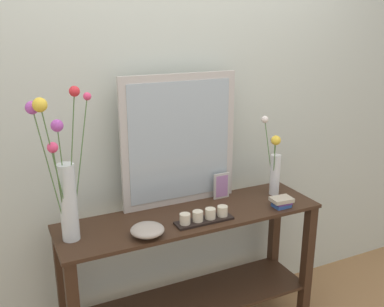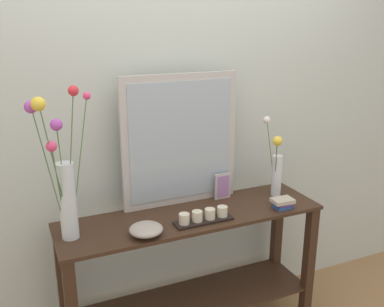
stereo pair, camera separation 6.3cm
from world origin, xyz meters
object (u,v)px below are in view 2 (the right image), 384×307
Objects in this scene: decorative_bowl at (146,229)px; book_stack at (283,203)px; mirror_leaning at (181,141)px; candle_tray at (204,217)px; console_table at (192,263)px; picture_frame_small at (223,186)px; tall_vase_left at (64,182)px; vase_right at (276,163)px.

decorative_bowl is 1.35× the size of book_stack.
mirror_leaning reaches higher than candle_tray.
picture_frame_small is (0.26, 0.13, 0.38)m from console_table.
decorative_bowl is (-0.32, -0.02, 0.01)m from candle_tray.
picture_frame_small reaches higher than console_table.
picture_frame_small is 0.62m from decorative_bowl.
book_stack is at bearing -5.66° from tall_vase_left.
picture_frame_small is at bearing 133.41° from book_stack.
tall_vase_left is at bearing -163.90° from mirror_leaning.
tall_vase_left is 1.57× the size of vase_right.
tall_vase_left reaches higher than vase_right.
picture_frame_small reaches higher than decorative_bowl.
candle_tray reaches higher than console_table.
decorative_bowl reaches higher than console_table.
mirror_leaning is (0.01, 0.18, 0.68)m from console_table.
tall_vase_left is (-0.66, -0.02, 0.60)m from console_table.
tall_vase_left reaches higher than console_table.
console_table is 0.62m from book_stack.
candle_tray is 0.49m from book_stack.
mirror_leaning is 2.35× the size of candle_tray.
candle_tray is (0.02, -0.11, 0.33)m from console_table.
vase_right is (0.57, 0.05, 0.50)m from console_table.
picture_frame_small is at bearing 45.00° from candle_tray.
decorative_bowl is at bearing -168.21° from vase_right.
mirror_leaning is 0.70m from tall_vase_left.
picture_frame_small is 1.25× the size of book_stack.
vase_right is 3.83× the size of book_stack.
vase_right is 2.83× the size of decorative_bowl.
tall_vase_left reaches higher than mirror_leaning.
vase_right is at bearing 3.19° from tall_vase_left.
book_stack is (-0.07, -0.18, -0.17)m from vase_right.
candle_tray is (-0.56, -0.16, -0.17)m from vase_right.
console_table is at bearing -92.54° from mirror_leaning.
tall_vase_left is at bearing -178.50° from console_table.
console_table is 11.79× the size of book_stack.
book_stack is (0.81, -0.00, -0.00)m from decorative_bowl.
decorative_bowl is (0.35, -0.12, -0.26)m from tall_vase_left.
mirror_leaning is 6.00× the size of book_stack.
console_table is 0.70m from mirror_leaning.
console_table is 1.96× the size of tall_vase_left.
decorative_bowl is at bearing -17.97° from tall_vase_left.
vase_right is (1.24, 0.07, -0.10)m from tall_vase_left.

